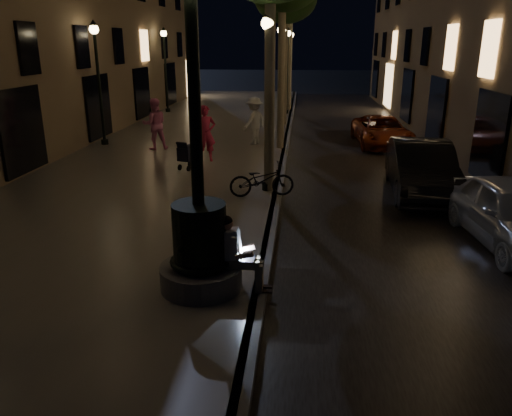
# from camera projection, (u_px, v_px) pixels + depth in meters

# --- Properties ---
(ground) EXTENTS (120.00, 120.00, 0.00)m
(ground) POSITION_uv_depth(u_px,v_px,m) (286.00, 148.00, 20.83)
(ground) COLOR black
(ground) RESTS_ON ground
(cobble_lane) EXTENTS (6.00, 45.00, 0.02)m
(cobble_lane) POSITION_uv_depth(u_px,v_px,m) (359.00, 149.00, 20.57)
(cobble_lane) COLOR black
(cobble_lane) RESTS_ON ground
(promenade) EXTENTS (8.00, 45.00, 0.20)m
(promenade) POSITION_uv_depth(u_px,v_px,m) (192.00, 143.00, 21.15)
(promenade) COLOR slate
(promenade) RESTS_ON ground
(curb_strip) EXTENTS (0.25, 45.00, 0.20)m
(curb_strip) POSITION_uv_depth(u_px,v_px,m) (286.00, 145.00, 20.80)
(curb_strip) COLOR #59595B
(curb_strip) RESTS_ON ground
(fountain_lamppost) EXTENTS (1.40, 1.40, 5.21)m
(fountain_lamppost) POSITION_uv_depth(u_px,v_px,m) (200.00, 232.00, 8.26)
(fountain_lamppost) COLOR #59595B
(fountain_lamppost) RESTS_ON promenade
(seated_man_laptop) EXTENTS (0.94, 0.32, 1.31)m
(seated_man_laptop) POSITION_uv_depth(u_px,v_px,m) (236.00, 251.00, 8.30)
(seated_man_laptop) COLOR tan
(seated_man_laptop) RESTS_ON promenade
(tree_far) EXTENTS (3.00, 3.00, 7.50)m
(tree_far) POSITION_uv_depth(u_px,v_px,m) (291.00, 2.00, 29.20)
(tree_far) COLOR #6B604C
(tree_far) RESTS_ON promenade
(lamp_curb_a) EXTENTS (0.36, 0.36, 4.81)m
(lamp_curb_a) POSITION_uv_depth(u_px,v_px,m) (268.00, 80.00, 13.22)
(lamp_curb_a) COLOR black
(lamp_curb_a) RESTS_ON promenade
(lamp_curb_b) EXTENTS (0.36, 0.36, 4.81)m
(lamp_curb_b) POSITION_uv_depth(u_px,v_px,m) (281.00, 66.00, 20.77)
(lamp_curb_b) COLOR black
(lamp_curb_b) RESTS_ON promenade
(lamp_curb_c) EXTENTS (0.36, 0.36, 4.81)m
(lamp_curb_c) POSITION_uv_depth(u_px,v_px,m) (287.00, 59.00, 28.33)
(lamp_curb_c) COLOR black
(lamp_curb_c) RESTS_ON promenade
(lamp_curb_d) EXTENTS (0.36, 0.36, 4.81)m
(lamp_curb_d) POSITION_uv_depth(u_px,v_px,m) (291.00, 56.00, 35.88)
(lamp_curb_d) COLOR black
(lamp_curb_d) RESTS_ON promenade
(lamp_left_b) EXTENTS (0.36, 0.36, 4.81)m
(lamp_left_b) POSITION_uv_depth(u_px,v_px,m) (98.00, 68.00, 19.50)
(lamp_left_b) COLOR black
(lamp_left_b) RESTS_ON promenade
(lamp_left_c) EXTENTS (0.36, 0.36, 4.81)m
(lamp_left_c) POSITION_uv_depth(u_px,v_px,m) (165.00, 59.00, 28.95)
(lamp_left_c) COLOR black
(lamp_left_c) RESTS_ON promenade
(stroller) EXTENTS (0.67, 1.03, 1.05)m
(stroller) POSITION_uv_depth(u_px,v_px,m) (188.00, 153.00, 16.34)
(stroller) COLOR black
(stroller) RESTS_ON promenade
(car_second) EXTENTS (1.92, 4.72, 1.52)m
(car_second) POSITION_uv_depth(u_px,v_px,m) (421.00, 169.00, 14.23)
(car_second) COLOR black
(car_second) RESTS_ON ground
(car_third) EXTENTS (2.31, 4.55, 1.23)m
(car_third) POSITION_uv_depth(u_px,v_px,m) (382.00, 131.00, 21.01)
(car_third) COLOR #9B3613
(car_third) RESTS_ON ground
(pedestrian_red) EXTENTS (0.82, 0.67, 1.94)m
(pedestrian_red) POSITION_uv_depth(u_px,v_px,m) (206.00, 134.00, 17.31)
(pedestrian_red) COLOR #CD294D
(pedestrian_red) RESTS_ON promenade
(pedestrian_pink) EXTENTS (1.17, 1.06, 1.96)m
(pedestrian_pink) POSITION_uv_depth(u_px,v_px,m) (155.00, 124.00, 19.24)
(pedestrian_pink) COLOR pink
(pedestrian_pink) RESTS_ON promenade
(pedestrian_white) EXTENTS (1.26, 1.42, 1.90)m
(pedestrian_white) POSITION_uv_depth(u_px,v_px,m) (254.00, 121.00, 20.25)
(pedestrian_white) COLOR silver
(pedestrian_white) RESTS_ON promenade
(bicycle) EXTENTS (1.85, 1.00, 0.92)m
(bicycle) POSITION_uv_depth(u_px,v_px,m) (262.00, 180.00, 13.46)
(bicycle) COLOR black
(bicycle) RESTS_ON promenade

